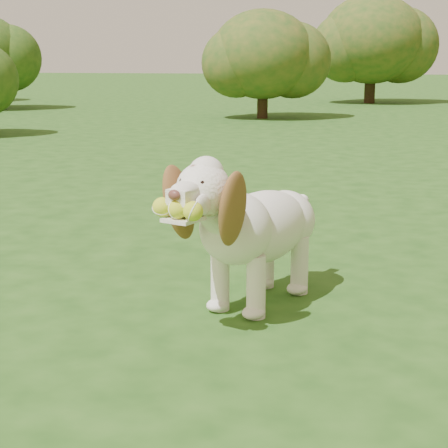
# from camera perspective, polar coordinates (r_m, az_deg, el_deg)

# --- Properties ---
(ground) EXTENTS (80.00, 80.00, 0.00)m
(ground) POSITION_cam_1_polar(r_m,az_deg,el_deg) (3.15, 11.30, -6.88)
(ground) COLOR #1D4513
(ground) RESTS_ON ground
(dog) EXTENTS (0.62, 1.01, 0.68)m
(dog) POSITION_cam_1_polar(r_m,az_deg,el_deg) (3.11, 2.11, 0.05)
(dog) COLOR white
(dog) RESTS_ON ground
(shrub_i) EXTENTS (2.26, 2.26, 2.34)m
(shrub_i) POSITION_cam_1_polar(r_m,az_deg,el_deg) (17.10, 11.20, 13.63)
(shrub_i) COLOR #382314
(shrub_i) RESTS_ON ground
(shrub_b) EXTENTS (1.73, 1.73, 1.79)m
(shrub_b) POSITION_cam_1_polar(r_m,az_deg,el_deg) (12.71, 2.99, 12.78)
(shrub_b) COLOR #382314
(shrub_b) RESTS_ON ground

